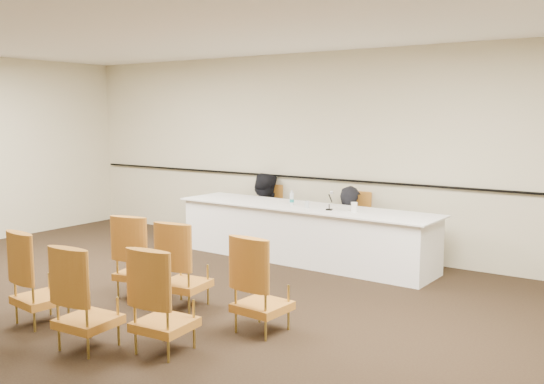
{
  "coord_description": "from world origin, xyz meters",
  "views": [
    {
      "loc": [
        4.35,
        -4.02,
        2.08
      ],
      "look_at": [
        -0.16,
        2.6,
        1.04
      ],
      "focal_mm": 40.0,
      "sensor_mm": 36.0,
      "label": 1
    }
  ],
  "objects_px": {
    "microphone": "(329,201)",
    "aud_chair_back_right": "(164,299)",
    "drinking_glass": "(307,204)",
    "coffee_cup": "(354,207)",
    "panelist_second": "(264,226)",
    "aud_chair_front_left": "(140,255)",
    "aud_chair_front_mid": "(184,264)",
    "aud_chair_back_left": "(41,277)",
    "panel_table": "(303,233)",
    "aud_chair_front_right": "(262,283)",
    "panelist_main_chair": "(350,225)",
    "aud_chair_back_mid": "(88,296)",
    "water_bottle": "(292,198)",
    "panelist_second_chair": "(264,215)",
    "panelist_main": "(350,240)"
  },
  "relations": [
    {
      "from": "panelist_second",
      "to": "aud_chair_back_mid",
      "type": "height_order",
      "value": "panelist_second"
    },
    {
      "from": "drinking_glass",
      "to": "aud_chair_back_mid",
      "type": "distance_m",
      "value": 3.75
    },
    {
      "from": "panelist_second_chair",
      "to": "drinking_glass",
      "type": "distance_m",
      "value": 1.49
    },
    {
      "from": "panelist_main_chair",
      "to": "aud_chair_back_right",
      "type": "height_order",
      "value": "same"
    },
    {
      "from": "panelist_second",
      "to": "aud_chair_back_right",
      "type": "height_order",
      "value": "panelist_second"
    },
    {
      "from": "aud_chair_front_left",
      "to": "aud_chair_front_right",
      "type": "relative_size",
      "value": 1.0
    },
    {
      "from": "water_bottle",
      "to": "aud_chair_back_right",
      "type": "distance_m",
      "value": 3.67
    },
    {
      "from": "panelist_main_chair",
      "to": "microphone",
      "type": "bearing_deg",
      "value": -85.47
    },
    {
      "from": "microphone",
      "to": "drinking_glass",
      "type": "relative_size",
      "value": 2.54
    },
    {
      "from": "panelist_main_chair",
      "to": "microphone",
      "type": "xyz_separation_m",
      "value": [
        0.03,
        -0.69,
        0.44
      ]
    },
    {
      "from": "panelist_main",
      "to": "panelist_second",
      "type": "relative_size",
      "value": 0.93
    },
    {
      "from": "panelist_main_chair",
      "to": "drinking_glass",
      "type": "distance_m",
      "value": 0.84
    },
    {
      "from": "panel_table",
      "to": "microphone",
      "type": "bearing_deg",
      "value": -12.61
    },
    {
      "from": "panelist_second_chair",
      "to": "coffee_cup",
      "type": "distance_m",
      "value": 2.1
    },
    {
      "from": "panelist_second_chair",
      "to": "microphone",
      "type": "height_order",
      "value": "microphone"
    },
    {
      "from": "panelist_second",
      "to": "aud_chair_front_left",
      "type": "xyz_separation_m",
      "value": [
        0.43,
        -3.08,
        0.19
      ]
    },
    {
      "from": "microphone",
      "to": "aud_chair_back_right",
      "type": "xyz_separation_m",
      "value": [
        0.25,
        -3.4,
        -0.44
      ]
    },
    {
      "from": "drinking_glass",
      "to": "coffee_cup",
      "type": "distance_m",
      "value": 0.71
    },
    {
      "from": "panelist_main_chair",
      "to": "aud_chair_back_right",
      "type": "relative_size",
      "value": 1.0
    },
    {
      "from": "panelist_main_chair",
      "to": "microphone",
      "type": "height_order",
      "value": "microphone"
    },
    {
      "from": "panel_table",
      "to": "aud_chair_back_left",
      "type": "distance_m",
      "value": 3.77
    },
    {
      "from": "aud_chair_front_right",
      "to": "aud_chair_back_right",
      "type": "distance_m",
      "value": 0.98
    },
    {
      "from": "drinking_glass",
      "to": "aud_chair_back_mid",
      "type": "bearing_deg",
      "value": -90.26
    },
    {
      "from": "microphone",
      "to": "aud_chair_back_mid",
      "type": "relative_size",
      "value": 0.27
    },
    {
      "from": "drinking_glass",
      "to": "aud_chair_front_left",
      "type": "bearing_deg",
      "value": -109.16
    },
    {
      "from": "panel_table",
      "to": "aud_chair_back_left",
      "type": "xyz_separation_m",
      "value": [
        -0.8,
        -3.68,
        0.08
      ]
    },
    {
      "from": "aud_chair_back_mid",
      "to": "water_bottle",
      "type": "bearing_deg",
      "value": 90.67
    },
    {
      "from": "aud_chair_front_left",
      "to": "aud_chair_front_right",
      "type": "xyz_separation_m",
      "value": [
        1.84,
        -0.17,
        0.0
      ]
    },
    {
      "from": "microphone",
      "to": "aud_chair_front_mid",
      "type": "relative_size",
      "value": 0.27
    },
    {
      "from": "panel_table",
      "to": "panelist_main_chair",
      "type": "relative_size",
      "value": 4.14
    },
    {
      "from": "aud_chair_front_left",
      "to": "aud_chair_front_mid",
      "type": "distance_m",
      "value": 0.71
    },
    {
      "from": "aud_chair_front_left",
      "to": "aud_chair_front_mid",
      "type": "bearing_deg",
      "value": -14.6
    },
    {
      "from": "panel_table",
      "to": "aud_chair_back_right",
      "type": "bearing_deg",
      "value": -76.58
    },
    {
      "from": "aud_chair_front_mid",
      "to": "aud_chair_back_left",
      "type": "xyz_separation_m",
      "value": [
        -0.83,
        -1.18,
        0.0
      ]
    },
    {
      "from": "panel_table",
      "to": "aud_chair_back_right",
      "type": "relative_size",
      "value": 4.14
    },
    {
      "from": "panelist_main_chair",
      "to": "aud_chair_front_right",
      "type": "height_order",
      "value": "same"
    },
    {
      "from": "water_bottle",
      "to": "aud_chair_front_left",
      "type": "relative_size",
      "value": 0.22
    },
    {
      "from": "aud_chair_front_mid",
      "to": "aud_chair_back_mid",
      "type": "height_order",
      "value": "same"
    },
    {
      "from": "microphone",
      "to": "aud_chair_front_mid",
      "type": "xyz_separation_m",
      "value": [
        -0.45,
        -2.38,
        -0.44
      ]
    },
    {
      "from": "aud_chair_front_mid",
      "to": "aud_chair_back_right",
      "type": "distance_m",
      "value": 1.24
    },
    {
      "from": "panelist_second",
      "to": "coffee_cup",
      "type": "bearing_deg",
      "value": 153.67
    },
    {
      "from": "panelist_main_chair",
      "to": "aud_chair_back_right",
      "type": "bearing_deg",
      "value": -84.34
    },
    {
      "from": "panelist_main",
      "to": "coffee_cup",
      "type": "distance_m",
      "value": 0.97
    },
    {
      "from": "aud_chair_back_left",
      "to": "aud_chair_back_mid",
      "type": "relative_size",
      "value": 1.0
    },
    {
      "from": "panel_table",
      "to": "coffee_cup",
      "type": "bearing_deg",
      "value": -4.13
    },
    {
      "from": "aud_chair_front_right",
      "to": "coffee_cup",
      "type": "bearing_deg",
      "value": 100.04
    },
    {
      "from": "coffee_cup",
      "to": "aud_chair_front_mid",
      "type": "height_order",
      "value": "aud_chair_front_mid"
    },
    {
      "from": "drinking_glass",
      "to": "aud_chair_front_right",
      "type": "xyz_separation_m",
      "value": [
        1.02,
        -2.52,
        -0.36
      ]
    },
    {
      "from": "panelist_second_chair",
      "to": "panel_table",
      "type": "bearing_deg",
      "value": -27.05
    },
    {
      "from": "drinking_glass",
      "to": "coffee_cup",
      "type": "relative_size",
      "value": 0.75
    }
  ]
}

